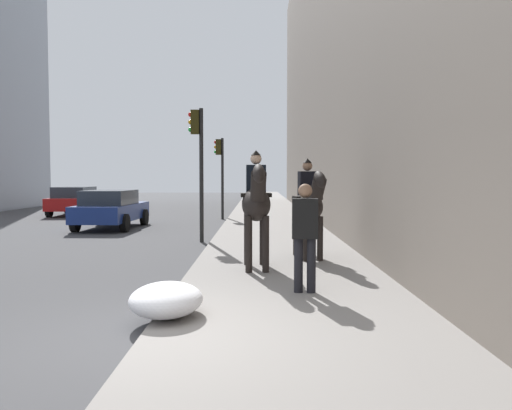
% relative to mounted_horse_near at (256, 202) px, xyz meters
% --- Properties ---
extents(sidewalk_slab, '(120.00, 3.73, 0.12)m').
position_rel_mounted_horse_near_xyz_m(sidewalk_slab, '(-4.40, -0.56, -1.37)').
color(sidewalk_slab, gray).
rests_on(sidewalk_slab, ground).
extents(mounted_horse_near, '(2.15, 0.64, 2.33)m').
position_rel_mounted_horse_near_xyz_m(mounted_horse_near, '(0.00, 0.00, 0.00)').
color(mounted_horse_near, black).
rests_on(mounted_horse_near, sidewalk_slab).
extents(mounted_horse_far, '(2.14, 0.79, 2.22)m').
position_rel_mounted_horse_near_xyz_m(mounted_horse_far, '(1.38, -1.15, -0.10)').
color(mounted_horse_far, black).
rests_on(mounted_horse_far, sidewalk_slab).
extents(pedestrian_greeting, '(0.29, 0.42, 1.70)m').
position_rel_mounted_horse_near_xyz_m(pedestrian_greeting, '(-2.11, -0.76, -0.33)').
color(pedestrian_greeting, black).
rests_on(pedestrian_greeting, sidewalk_slab).
extents(car_near_lane, '(4.64, 2.15, 1.44)m').
position_rel_mounted_horse_near_xyz_m(car_near_lane, '(16.44, 9.19, -0.66)').
color(car_near_lane, maroon).
rests_on(car_near_lane, ground).
extents(car_mid_lane, '(4.44, 2.10, 1.44)m').
position_rel_mounted_horse_near_xyz_m(car_mid_lane, '(9.42, 5.45, -0.67)').
color(car_mid_lane, navy).
rests_on(car_mid_lane, ground).
extents(traffic_light_near_curb, '(0.20, 0.44, 3.93)m').
position_rel_mounted_horse_near_xyz_m(traffic_light_near_curb, '(5.27, 1.72, 1.20)').
color(traffic_light_near_curb, black).
rests_on(traffic_light_near_curb, ground).
extents(traffic_light_far_curb, '(0.20, 0.44, 3.69)m').
position_rel_mounted_horse_near_xyz_m(traffic_light_far_curb, '(13.81, 1.67, 1.05)').
color(traffic_light_far_curb, black).
rests_on(traffic_light_far_curb, ground).
extents(snow_pile_near, '(1.23, 0.95, 0.43)m').
position_rel_mounted_horse_near_xyz_m(snow_pile_near, '(-3.52, 1.16, -1.10)').
color(snow_pile_near, white).
rests_on(snow_pile_near, sidewalk_slab).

